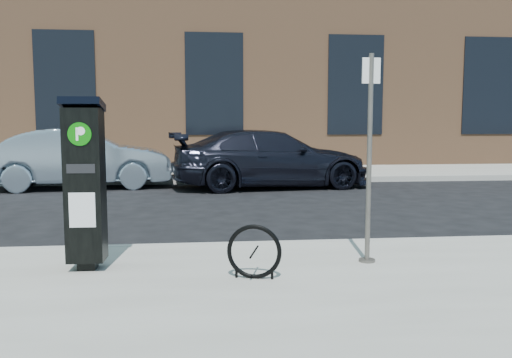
{
  "coord_description": "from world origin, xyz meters",
  "views": [
    {
      "loc": [
        -0.55,
        -6.98,
        1.75
      ],
      "look_at": [
        0.24,
        0.5,
        0.94
      ],
      "focal_mm": 38.0,
      "sensor_mm": 36.0,
      "label": 1
    }
  ],
  "objects": [
    {
      "name": "parking_kiosk",
      "position": [
        -1.76,
        -1.09,
        1.1
      ],
      "size": [
        0.43,
        0.38,
        1.84
      ],
      "rotation": [
        0.0,
        0.0,
        -0.02
      ],
      "color": "black",
      "rests_on": "sidewalk_near"
    },
    {
      "name": "curb_far",
      "position": [
        0.0,
        8.02,
        0.07
      ],
      "size": [
        60.0,
        0.12,
        0.16
      ],
      "primitive_type": "cube",
      "color": "#9E9B93",
      "rests_on": "ground"
    },
    {
      "name": "ground",
      "position": [
        0.0,
        0.0,
        0.0
      ],
      "size": [
        120.0,
        120.0,
        0.0
      ],
      "primitive_type": "plane",
      "color": "black",
      "rests_on": "ground"
    },
    {
      "name": "car_silver",
      "position": [
        -3.63,
        7.4,
        0.77
      ],
      "size": [
        4.84,
        2.22,
        1.54
      ],
      "primitive_type": "imported",
      "rotation": [
        0.0,
        0.0,
        1.7
      ],
      "color": "gray",
      "rests_on": "ground"
    },
    {
      "name": "sign_pole",
      "position": [
        1.34,
        -1.11,
        1.31
      ],
      "size": [
        0.21,
        0.19,
        2.33
      ],
      "rotation": [
        0.0,
        0.0,
        0.04
      ],
      "color": "#615955",
      "rests_on": "sidewalk_near"
    },
    {
      "name": "car_dark",
      "position": [
        1.32,
        7.03,
        0.75
      ],
      "size": [
        5.42,
        2.75,
        1.51
      ],
      "primitive_type": "imported",
      "rotation": [
        0.0,
        0.0,
        1.7
      ],
      "color": "black",
      "rests_on": "ground"
    },
    {
      "name": "bike_rack",
      "position": [
        -0.0,
        -1.64,
        0.42
      ],
      "size": [
        0.56,
        0.19,
        0.56
      ],
      "rotation": [
        0.0,
        0.0,
        -0.26
      ],
      "color": "black",
      "rests_on": "sidewalk_near"
    },
    {
      "name": "sidewalk_far",
      "position": [
        0.0,
        14.0,
        0.07
      ],
      "size": [
        60.0,
        12.0,
        0.15
      ],
      "primitive_type": "cube",
      "color": "gray",
      "rests_on": "ground"
    },
    {
      "name": "building",
      "position": [
        -0.0,
        17.0,
        4.15
      ],
      "size": [
        28.0,
        10.05,
        8.25
      ],
      "color": "brown",
      "rests_on": "ground"
    },
    {
      "name": "curb_near",
      "position": [
        0.0,
        -0.02,
        0.07
      ],
      "size": [
        60.0,
        0.12,
        0.16
      ],
      "primitive_type": "cube",
      "color": "#9E9B93",
      "rests_on": "ground"
    }
  ]
}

